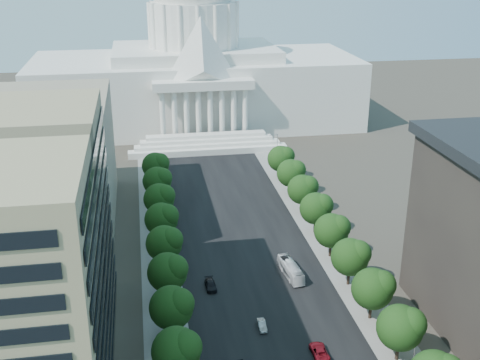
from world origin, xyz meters
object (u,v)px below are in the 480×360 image
car_silver (262,325)px  city_bus (291,270)px  car_dark_b (211,285)px  car_red (319,351)px

car_silver → city_bus: (9.51, 16.98, 0.80)m
car_silver → car_dark_b: 16.60m
car_dark_b → car_silver: bearing=-66.0°
car_red → car_dark_b: car_red is taller
car_silver → car_red: (7.86, -8.97, 0.13)m
car_red → city_bus: size_ratio=0.53×
car_red → car_silver: bearing=-48.4°
car_silver → car_red: bearing=-47.5°
car_dark_b → car_red: bearing=-59.8°
car_silver → car_dark_b: car_dark_b is taller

